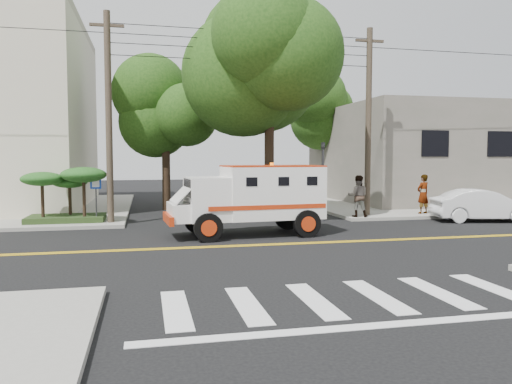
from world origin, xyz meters
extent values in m
plane|color=black|center=(0.00, 0.00, 0.00)|extent=(100.00, 100.00, 0.00)
cube|color=gray|center=(13.50, 13.50, 0.07)|extent=(17.00, 17.00, 0.15)
cube|color=#636054|center=(15.00, 14.00, 3.15)|extent=(14.00, 12.00, 6.00)
cylinder|color=#382D23|center=(-5.60, 6.00, 4.50)|extent=(0.28, 0.28, 9.00)
cylinder|color=#382D23|center=(6.30, 6.20, 4.50)|extent=(0.28, 0.28, 9.00)
cylinder|color=black|center=(1.50, 6.50, 3.50)|extent=(0.44, 0.44, 7.00)
sphere|color=#193A0F|center=(1.50, 6.50, 7.00)|extent=(5.32, 5.32, 5.32)
sphere|color=#193A0F|center=(2.64, 5.74, 7.57)|extent=(4.56, 4.56, 4.56)
cylinder|color=black|center=(-3.00, 12.00, 2.80)|extent=(0.44, 0.44, 5.60)
sphere|color=#193A0F|center=(-3.00, 12.00, 5.60)|extent=(3.92, 3.92, 3.92)
sphere|color=#193A0F|center=(-2.16, 11.44, 6.02)|extent=(3.36, 3.36, 3.36)
cylinder|color=black|center=(8.50, 16.00, 2.97)|extent=(0.44, 0.44, 5.95)
sphere|color=#193A0F|center=(8.50, 16.00, 5.95)|extent=(4.20, 4.20, 4.20)
sphere|color=#193A0F|center=(9.40, 15.40, 6.40)|extent=(3.60, 3.60, 3.60)
cylinder|color=#3F3F42|center=(3.80, 5.60, 1.80)|extent=(0.12, 0.12, 3.60)
imported|color=#3F3F42|center=(3.80, 5.60, 3.15)|extent=(0.15, 0.18, 0.90)
cylinder|color=#3F3F42|center=(-6.20, 6.20, 1.00)|extent=(0.06, 0.06, 2.00)
cube|color=#0C33A5|center=(-6.20, 6.14, 1.80)|extent=(0.45, 0.03, 0.45)
cube|color=#1E3314|center=(-7.50, 6.80, 0.27)|extent=(3.20, 2.00, 0.24)
cylinder|color=black|center=(-8.40, 6.50, 1.15)|extent=(0.14, 0.14, 1.52)
ellipsoid|color=#154414|center=(-8.40, 6.50, 2.00)|extent=(1.73, 1.73, 0.60)
cylinder|color=black|center=(-7.40, 7.20, 1.07)|extent=(0.14, 0.14, 1.36)
ellipsoid|color=#154414|center=(-7.40, 7.20, 1.83)|extent=(1.55, 1.55, 0.54)
cylinder|color=black|center=(-6.70, 6.30, 1.23)|extent=(0.14, 0.14, 1.68)
ellipsoid|color=#154414|center=(-6.70, 6.30, 2.17)|extent=(1.91, 1.91, 0.66)
cube|color=white|center=(0.52, 2.17, 1.60)|extent=(3.72, 2.37, 1.92)
cube|color=white|center=(-1.94, 1.99, 1.42)|extent=(1.61, 2.12, 1.56)
cube|color=black|center=(-2.66, 1.94, 1.83)|extent=(0.17, 1.56, 0.64)
cube|color=white|center=(-2.90, 1.92, 0.96)|extent=(0.96, 1.89, 0.64)
cube|color=#B22C0D|center=(-3.36, 1.88, 0.73)|extent=(0.31, 1.97, 0.32)
cube|color=#B22C0D|center=(0.52, 2.17, 2.59)|extent=(3.72, 2.37, 0.05)
cylinder|color=black|center=(-2.05, 0.95, 0.50)|extent=(1.03, 0.37, 1.01)
cylinder|color=black|center=(-2.20, 3.00, 0.50)|extent=(1.03, 0.37, 1.01)
cylinder|color=black|center=(1.60, 1.23, 0.50)|extent=(1.03, 0.37, 1.01)
cylinder|color=black|center=(1.45, 3.27, 0.50)|extent=(1.03, 0.37, 1.01)
imported|color=silver|center=(10.84, 3.80, 0.73)|extent=(4.67, 2.43, 1.46)
imported|color=gray|center=(9.19, 6.05, 1.12)|extent=(0.81, 0.65, 1.93)
imported|color=gray|center=(5.50, 5.50, 1.12)|extent=(1.13, 1.01, 1.93)
camera|label=1|loc=(-4.14, -16.00, 2.92)|focal=35.00mm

